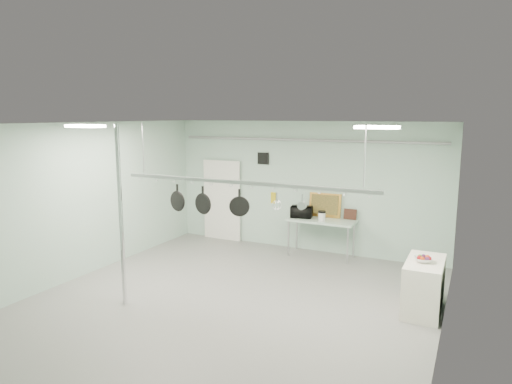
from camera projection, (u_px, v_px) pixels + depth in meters
The scene contains 25 objects.
floor at pixel (224, 308), 8.00m from camera, with size 8.00×8.00×0.00m, color gray.
ceiling at pixel (221, 125), 7.47m from camera, with size 7.00×8.00×0.02m, color silver.
back_wall at pixel (304, 186), 11.27m from camera, with size 7.00×0.02×3.20m, color #9EBEAC.
right_wall at pixel (444, 244), 6.23m from camera, with size 0.02×8.00×3.20m, color #9EBEAC.
door at pixel (222, 201), 12.31m from camera, with size 1.10×0.10×2.20m, color silver.
wall_vent at pixel (263, 158), 11.62m from camera, with size 0.30×0.04×0.30m, color black.
conduit_pipe at pixel (303, 140), 11.00m from camera, with size 0.07×0.07×6.60m, color gray.
chrome_pole at pixel (121, 216), 7.94m from camera, with size 0.08×0.08×3.20m, color silver.
prep_table at pixel (321, 222), 10.79m from camera, with size 1.60×0.70×0.91m.
side_cabinet at pixel (424, 286), 7.81m from camera, with size 0.60×1.20×0.90m, color white.
pot_rack at pixel (241, 181), 7.81m from camera, with size 4.80×0.06×1.00m.
light_panel_left at pixel (85, 126), 7.72m from camera, with size 0.65×0.30×0.05m, color white.
light_panel_right at pixel (377, 127), 6.97m from camera, with size 0.65×0.30×0.05m, color white.
microwave at pixel (302, 212), 10.97m from camera, with size 0.50×0.34×0.28m, color black.
coffee_canister at pixel (322, 217), 10.57m from camera, with size 0.16×0.16×0.21m, color silver.
painting_large at pixel (325, 205), 11.01m from camera, with size 0.78×0.05×0.58m, color gold.
painting_small at pixel (350, 214), 10.76m from camera, with size 0.30×0.04×0.25m, color #341A12.
fruit_bowl at pixel (424, 260), 7.68m from camera, with size 0.33×0.33×0.08m, color silver.
skillet_left at pixel (177, 198), 8.45m from camera, with size 0.38×0.06×0.51m, color black, non-canonical shape.
skillet_mid at pixel (203, 200), 8.21m from camera, with size 0.38×0.06×0.52m, color black, non-canonical shape.
skillet_right at pixel (239, 203), 7.89m from camera, with size 0.35×0.06×0.47m, color black, non-canonical shape.
whisk at pixel (277, 201), 7.57m from camera, with size 0.16×0.16×0.30m, color #ADACB1, non-canonical shape.
grater at pixel (273, 198), 7.59m from camera, with size 0.08×0.02×0.21m, color gold, non-canonical shape.
saucepan at pixel (302, 202), 7.37m from camera, with size 0.14×0.09×0.26m, color #AFB0B4, non-canonical shape.
fruit_cluster at pixel (424, 257), 7.67m from camera, with size 0.24×0.24×0.09m, color maroon, non-canonical shape.
Camera 1 is at (3.82, -6.54, 3.35)m, focal length 32.00 mm.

